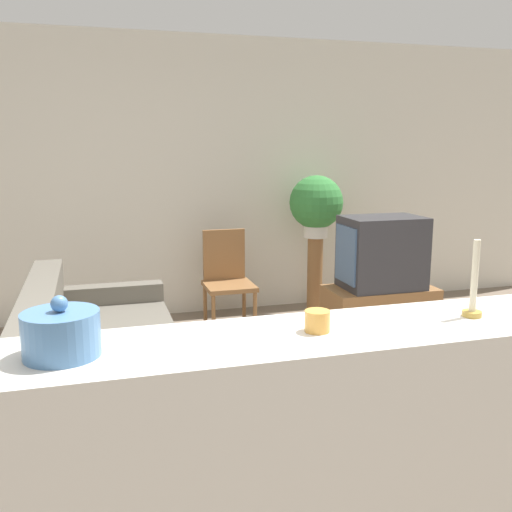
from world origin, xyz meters
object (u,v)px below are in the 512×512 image
object	(u,v)px
television	(381,252)
potted_plant	(316,204)
wooden_chair	(227,276)
decorative_bowl	(61,334)
couch	(99,370)

from	to	relation	value
television	potted_plant	size ratio (longest dim) A/B	1.10
wooden_chair	potted_plant	size ratio (longest dim) A/B	1.49
potted_plant	decorative_bowl	world-z (taller)	potted_plant
potted_plant	decorative_bowl	size ratio (longest dim) A/B	2.69
couch	wooden_chair	size ratio (longest dim) A/B	2.34
television	decorative_bowl	bearing A→B (deg)	-133.93
television	decorative_bowl	xyz separation A→B (m)	(-2.41, -2.50, 0.34)
wooden_chair	decorative_bowl	bearing A→B (deg)	-111.06
potted_plant	wooden_chair	bearing A→B (deg)	-172.24
couch	decorative_bowl	bearing A→B (deg)	-93.05
wooden_chair	potted_plant	distance (m)	1.12
decorative_bowl	couch	bearing A→B (deg)	86.95
couch	potted_plant	size ratio (longest dim) A/B	3.48
potted_plant	decorative_bowl	distance (m)	4.08
decorative_bowl	television	bearing A→B (deg)	46.07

